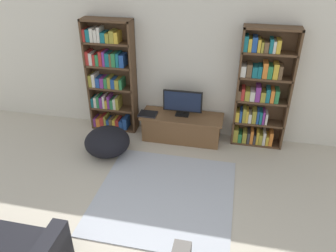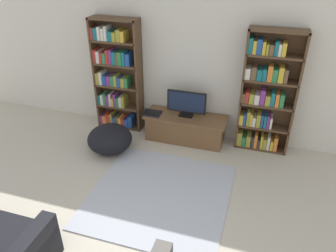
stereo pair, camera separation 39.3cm
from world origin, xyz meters
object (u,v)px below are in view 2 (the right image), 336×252
(bookshelf_right, at_px, (266,95))
(beanbag_ottoman, at_px, (110,139))
(bookshelf_left, at_px, (117,76))
(tv_stand, at_px, (185,128))
(laptop, at_px, (152,113))
(television, at_px, (186,103))

(bookshelf_right, relative_size, beanbag_ottoman, 2.72)
(bookshelf_left, bearing_deg, tv_stand, -6.42)
(laptop, xyz_separation_m, beanbag_ottoman, (-0.55, -0.66, -0.26))
(beanbag_ottoman, bearing_deg, bookshelf_right, 20.19)
(bookshelf_left, relative_size, television, 2.99)
(bookshelf_right, height_order, laptop, bookshelf_right)
(beanbag_ottoman, bearing_deg, bookshelf_left, 104.17)
(tv_stand, height_order, laptop, laptop)
(television, bearing_deg, bookshelf_left, 174.45)
(laptop, height_order, beanbag_ottoman, laptop)
(bookshelf_right, distance_m, beanbag_ottoman, 2.73)
(laptop, bearing_deg, bookshelf_left, 162.42)
(tv_stand, bearing_deg, television, 90.00)
(bookshelf_right, bearing_deg, bookshelf_left, -179.99)
(bookshelf_left, bearing_deg, laptop, -17.58)
(bookshelf_right, relative_size, television, 2.99)
(bookshelf_right, relative_size, tv_stand, 1.42)
(tv_stand, bearing_deg, laptop, -171.66)
(bookshelf_right, xyz_separation_m, laptop, (-1.91, -0.25, -0.51))
(television, distance_m, laptop, 0.66)
(bookshelf_right, xyz_separation_m, television, (-1.30, -0.13, -0.28))
(bookshelf_right, height_order, tv_stand, bookshelf_right)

